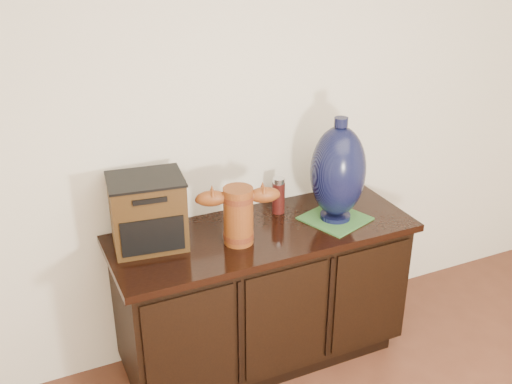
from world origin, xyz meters
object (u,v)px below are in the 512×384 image
sideboard (263,295)px  spray_can (278,196)px  terracotta_vessel (238,212)px  lamp_base (338,172)px  tv_radio (148,212)px

sideboard → spray_can: 0.50m
terracotta_vessel → lamp_base: bearing=16.7°
sideboard → tv_radio: 0.75m
tv_radio → lamp_base: bearing=-1.8°
lamp_base → terracotta_vessel: bearing=-179.0°
sideboard → terracotta_vessel: (-0.15, -0.05, 0.52)m
sideboard → tv_radio: (-0.52, 0.10, 0.53)m
lamp_base → spray_can: bearing=139.6°
tv_radio → spray_can: tv_radio is taller
tv_radio → spray_can: 0.68m
lamp_base → spray_can: 0.33m
terracotta_vessel → tv_radio: size_ratio=1.07×
tv_radio → sideboard: bearing=-3.3°
lamp_base → spray_can: (-0.22, 0.19, -0.16)m
spray_can → terracotta_vessel: bearing=-146.8°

